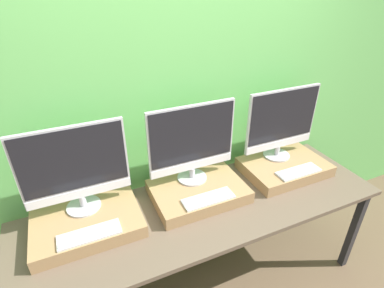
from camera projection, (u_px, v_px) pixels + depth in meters
wall_back at (179, 110)px, 2.06m from camera, size 8.00×0.04×2.60m
workbench at (205, 214)px, 1.99m from camera, size 2.41×0.74×0.79m
wooden_riser_left at (87, 223)px, 1.77m from camera, size 0.62×0.43×0.09m
monitor_left at (75, 167)px, 1.69m from camera, size 0.60×0.20×0.55m
keyboard_left at (90, 234)px, 1.63m from camera, size 0.34×0.11×0.01m
wooden_riser_center at (198, 191)px, 2.03m from camera, size 0.62×0.43×0.09m
monitor_center at (192, 142)px, 1.94m from camera, size 0.60×0.20×0.55m
keyboard_center at (208, 199)px, 1.89m from camera, size 0.34×0.11×0.01m
wooden_riser_right at (284, 167)px, 2.29m from camera, size 0.62×0.43×0.09m
monitor_right at (282, 122)px, 2.20m from camera, size 0.60×0.20×0.55m
keyboard_right at (299, 171)px, 2.15m from camera, size 0.34×0.11×0.01m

